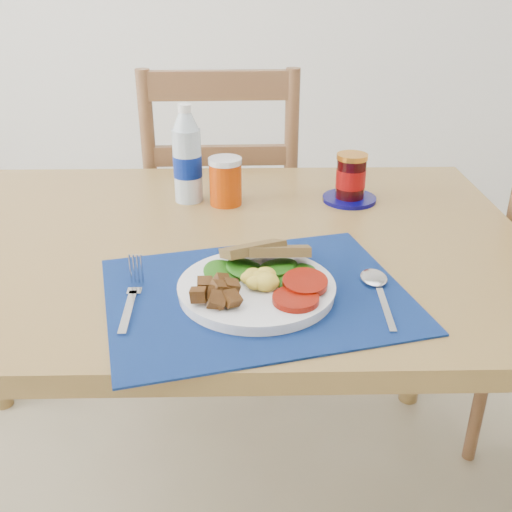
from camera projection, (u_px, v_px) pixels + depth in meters
The scene contains 9 objects.
table at pixel (186, 273), 1.25m from camera, with size 1.40×0.90×0.75m.
chair_far at pixel (222, 195), 1.84m from camera, with size 0.46×0.44×1.22m.
placemat at pixel (256, 294), 1.00m from camera, with size 0.49×0.39×0.00m, color black.
breakfast_plate at pixel (253, 285), 0.99m from camera, with size 0.26×0.26×0.06m.
fork at pixel (132, 298), 0.98m from camera, with size 0.03×0.18×0.00m.
spoon at pixel (377, 287), 1.02m from camera, with size 0.05×0.20×0.01m.
water_bottle at pixel (187, 159), 1.36m from camera, with size 0.07×0.07×0.22m.
juice_glass at pixel (226, 183), 1.36m from camera, with size 0.07×0.07×0.10m, color #B23604.
jam_on_saucer at pixel (351, 180), 1.38m from camera, with size 0.12×0.12×0.11m.
Camera 1 is at (0.12, -0.91, 1.25)m, focal length 42.00 mm.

